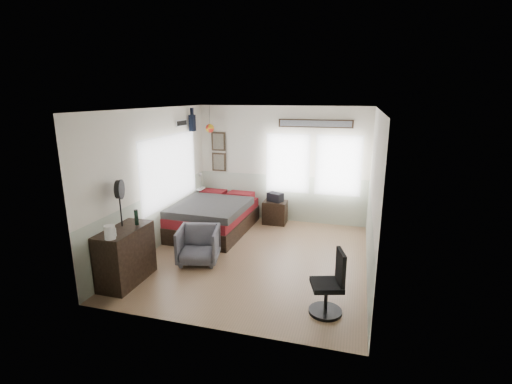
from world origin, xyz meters
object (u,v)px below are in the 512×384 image
Objects in this scene: nightstand at (275,212)px; dresser at (126,255)px; armchair at (199,245)px; task_chair at (330,288)px; bed at (212,216)px.

dresser is at bearing -116.51° from nightstand.
task_chair is at bearing -35.73° from armchair.
nightstand is (1.66, 3.41, -0.18)m from dresser.
dresser is 1.09× the size of task_chair.
task_chair is (2.40, -1.01, 0.05)m from armchair.
task_chair is at bearing -41.06° from bed.
armchair is at bearing -74.81° from bed.
nightstand is at bearing 64.05° from dresser.
armchair is (0.81, 0.98, -0.12)m from dresser.
nightstand is 0.58× the size of task_chair.
nightstand is (1.22, 0.87, -0.07)m from bed.
dresser is 3.22m from task_chair.
armchair is 0.78× the size of task_chair.
armchair is at bearing 140.30° from task_chair.
task_chair reaches higher than nightstand.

